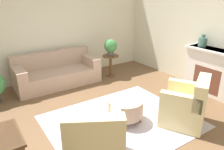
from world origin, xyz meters
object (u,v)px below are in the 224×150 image
object	(u,v)px
couch	(57,73)
armchair_left	(95,144)
side_table	(111,62)
ottoman_table	(125,108)
potted_plant_on_side_table	(111,46)
armchair_right	(186,106)
vase_mantel_near	(203,42)

from	to	relation	value
couch	armchair_left	size ratio (longest dim) A/B	2.07
side_table	couch	bearing A→B (deg)	168.64
couch	ottoman_table	xyz separation A→B (m)	(0.42, -2.46, -0.02)
side_table	potted_plant_on_side_table	xyz separation A→B (m)	(0.00, 0.00, 0.47)
armchair_right	potted_plant_on_side_table	size ratio (longest dim) A/B	2.23
armchair_left	vase_mantel_near	xyz separation A→B (m)	(3.47, 0.88, 0.85)
armchair_left	side_table	distance (m)	3.55
couch	side_table	bearing A→B (deg)	-11.36
armchair_right	armchair_left	bearing A→B (deg)	180.00
armchair_right	vase_mantel_near	xyz separation A→B (m)	(1.54, 0.88, 0.85)
armchair_right	vase_mantel_near	distance (m)	1.97
couch	vase_mantel_near	size ratio (longest dim) A/B	7.26
armchair_left	ottoman_table	xyz separation A→B (m)	(1.04, 0.68, -0.08)
armchair_right	vase_mantel_near	bearing A→B (deg)	29.70
couch	armchair_right	world-z (taller)	armchair_right
side_table	vase_mantel_near	world-z (taller)	vase_mantel_near
ottoman_table	potted_plant_on_side_table	world-z (taller)	potted_plant_on_side_table
potted_plant_on_side_table	couch	bearing A→B (deg)	168.64
vase_mantel_near	side_table	bearing A→B (deg)	124.16
armchair_left	armchair_right	world-z (taller)	same
armchair_right	ottoman_table	size ratio (longest dim) A/B	1.57
side_table	ottoman_table	bearing A→B (deg)	-116.76
side_table	vase_mantel_near	xyz separation A→B (m)	(1.33, -1.96, 0.80)
ottoman_table	side_table	size ratio (longest dim) A/B	1.06
couch	potted_plant_on_side_table	world-z (taller)	potted_plant_on_side_table
armchair_left	armchair_right	size ratio (longest dim) A/B	1.00
side_table	potted_plant_on_side_table	world-z (taller)	potted_plant_on_side_table
potted_plant_on_side_table	ottoman_table	bearing A→B (deg)	-116.76
ottoman_table	armchair_right	bearing A→B (deg)	-37.74
couch	potted_plant_on_side_table	size ratio (longest dim) A/B	4.61
armchair_left	side_table	world-z (taller)	armchair_left
vase_mantel_near	potted_plant_on_side_table	size ratio (longest dim) A/B	0.63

